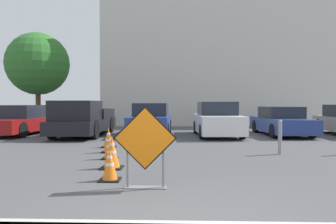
% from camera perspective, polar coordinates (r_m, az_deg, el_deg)
% --- Properties ---
extents(ground_plane, '(96.00, 96.00, 0.00)m').
position_cam_1_polar(ground_plane, '(13.80, 2.37, -4.75)').
color(ground_plane, '#4C4C4F').
extents(road_closed_sign, '(1.12, 0.20, 1.46)m').
position_cam_1_polar(road_closed_sign, '(5.82, -4.01, -5.72)').
color(road_closed_sign, black).
rests_on(road_closed_sign, ground_plane).
extents(traffic_cone_nearest, '(0.40, 0.40, 0.63)m').
position_cam_1_polar(traffic_cone_nearest, '(6.60, -10.09, -9.08)').
color(traffic_cone_nearest, black).
rests_on(traffic_cone_nearest, ground_plane).
extents(traffic_cone_second, '(0.51, 0.51, 0.76)m').
position_cam_1_polar(traffic_cone_second, '(7.79, -9.77, -6.94)').
color(traffic_cone_second, black).
rests_on(traffic_cone_second, ground_plane).
extents(traffic_cone_third, '(0.41, 0.41, 0.69)m').
position_cam_1_polar(traffic_cone_third, '(9.07, -10.14, -5.95)').
color(traffic_cone_third, black).
rests_on(traffic_cone_third, ground_plane).
extents(traffic_cone_fourth, '(0.42, 0.42, 0.77)m').
position_cam_1_polar(traffic_cone_fourth, '(10.25, -10.31, -4.86)').
color(traffic_cone_fourth, black).
rests_on(traffic_cone_fourth, ground_plane).
extents(traffic_cone_fifth, '(0.48, 0.48, 0.59)m').
position_cam_1_polar(traffic_cone_fifth, '(11.42, -10.33, -4.65)').
color(traffic_cone_fifth, black).
rests_on(traffic_cone_fifth, ground_plane).
extents(parked_car_nearest, '(2.02, 4.69, 1.42)m').
position_cam_1_polar(parked_car_nearest, '(17.26, -23.96, -1.42)').
color(parked_car_nearest, maroon).
rests_on(parked_car_nearest, ground_plane).
extents(pickup_truck, '(2.06, 5.43, 1.62)m').
position_cam_1_polar(pickup_truck, '(15.48, -14.73, -1.38)').
color(pickup_truck, black).
rests_on(pickup_truck, ground_plane).
extents(parked_car_second, '(1.87, 4.42, 1.51)m').
position_cam_1_polar(parked_car_second, '(15.69, -2.98, -1.44)').
color(parked_car_second, navy).
rests_on(parked_car_second, ground_plane).
extents(parked_car_third, '(2.03, 4.34, 1.57)m').
position_cam_1_polar(parked_car_third, '(15.24, 8.53, -1.45)').
color(parked_car_third, white).
rests_on(parked_car_third, ground_plane).
extents(parked_car_fourth, '(2.05, 4.45, 1.35)m').
position_cam_1_polar(parked_car_fourth, '(16.41, 19.12, -1.63)').
color(parked_car_fourth, navy).
rests_on(parked_car_fourth, ground_plane).
extents(bollard_nearest, '(0.12, 0.12, 1.03)m').
position_cam_1_polar(bollard_nearest, '(10.24, 18.92, -4.01)').
color(bollard_nearest, gray).
rests_on(bollard_nearest, ground_plane).
extents(building_facade_backdrop, '(15.29, 5.00, 8.42)m').
position_cam_1_polar(building_facade_backdrop, '(24.10, 7.86, 7.98)').
color(building_facade_backdrop, beige).
rests_on(building_facade_backdrop, ground_plane).
extents(street_tree_behind_lot, '(4.08, 4.08, 6.13)m').
position_cam_1_polar(street_tree_behind_lot, '(23.36, -21.74, 7.77)').
color(street_tree_behind_lot, '#513823').
rests_on(street_tree_behind_lot, ground_plane).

